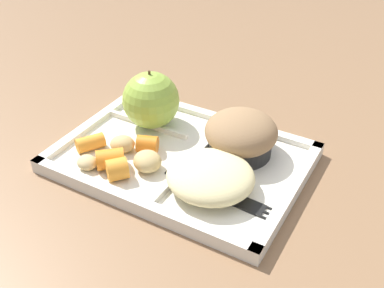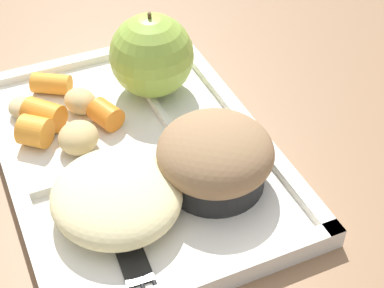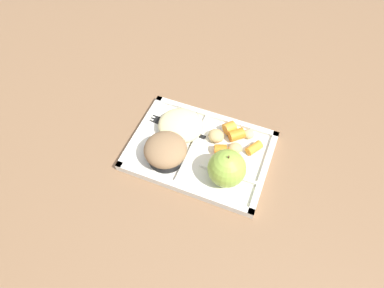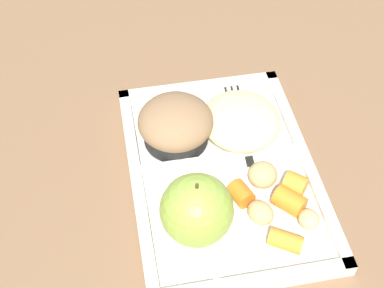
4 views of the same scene
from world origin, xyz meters
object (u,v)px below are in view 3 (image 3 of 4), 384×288
(lunch_tray, at_px, (200,151))
(plastic_fork, at_px, (172,125))
(bran_muffin, at_px, (166,151))
(green_apple, at_px, (227,168))

(lunch_tray, height_order, plastic_fork, lunch_tray)
(plastic_fork, bearing_deg, lunch_tray, 154.44)
(plastic_fork, bearing_deg, bran_muffin, 105.56)
(lunch_tray, bearing_deg, green_apple, 148.65)
(green_apple, height_order, plastic_fork, green_apple)
(bran_muffin, xyz_separation_m, plastic_fork, (0.02, -0.09, -0.03))
(green_apple, height_order, bran_muffin, green_apple)
(plastic_fork, bearing_deg, green_apple, 151.67)
(lunch_tray, height_order, bran_muffin, bran_muffin)
(green_apple, distance_m, bran_muffin, 0.14)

